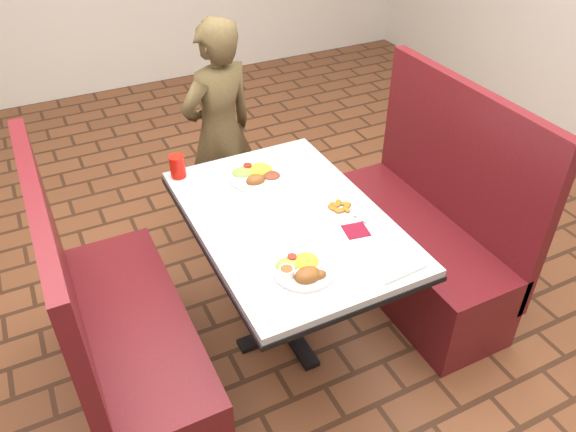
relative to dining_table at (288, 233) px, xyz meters
The scene contains 14 objects.
dining_table is the anchor object (origin of this frame).
booth_bench_left 0.86m from the dining_table, behind, with size 0.47×1.20×1.17m.
booth_bench_right 0.86m from the dining_table, ahead, with size 0.47×1.20×1.17m.
diner_person 1.00m from the dining_table, 87.12° to the left, with size 0.49×0.32×1.35m, color brown.
near_dinner_plate 0.39m from the dining_table, 107.46° to the right, with size 0.25×0.25×0.08m.
far_dinner_plate 0.38m from the dining_table, 88.83° to the left, with size 0.29×0.29×0.07m.
plantain_plate 0.26m from the dining_table, 15.48° to the right, with size 0.16×0.16×0.02m.
maroon_napkin 0.33m from the dining_table, 46.59° to the right, with size 0.10×0.10×0.00m, color maroon.
spoon_utensil 0.32m from the dining_table, 27.46° to the right, with size 0.01×0.13×0.00m, color silver.
red_tumbler 0.65m from the dining_table, 122.07° to the left, with size 0.08×0.08×0.11m, color red.
paper_napkin 0.54m from the dining_table, 63.97° to the right, with size 0.21×0.16×0.01m, color white.
knife_utensil 0.35m from the dining_table, 107.45° to the right, with size 0.01×0.15×0.00m, color silver.
fork_utensil 0.36m from the dining_table, 103.82° to the right, with size 0.01×0.14×0.00m, color silver.
lettuce_shreds 0.12m from the dining_table, 56.31° to the left, with size 0.28×0.32×0.00m, color #9BCF53, non-canonical shape.
Camera 1 is at (-0.89, -1.80, 2.24)m, focal length 35.00 mm.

